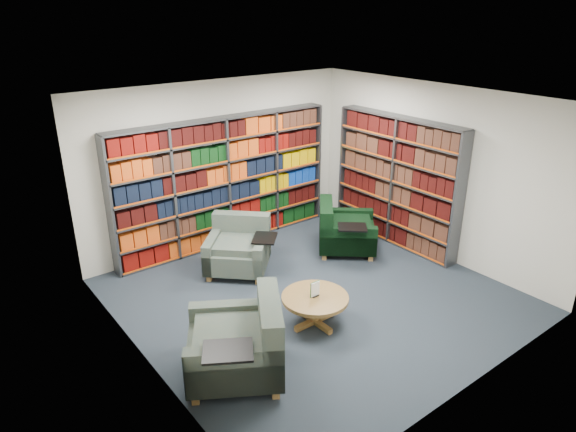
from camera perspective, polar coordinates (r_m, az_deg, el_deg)
room_shell at (r=6.90m, az=3.04°, el=1.18°), size 5.02×5.02×2.82m
bookshelf_back at (r=8.80m, az=-6.95°, el=3.71°), size 4.00×0.28×2.20m
bookshelf_right at (r=8.98m, az=11.95°, el=3.76°), size 0.28×2.50×2.20m
chair_teal_left at (r=8.13m, az=-5.46°, el=-3.65°), size 1.29×1.29×0.83m
chair_green_right at (r=8.73m, az=5.97°, el=-1.73°), size 1.31×1.31×0.84m
chair_teal_front at (r=5.91m, az=-4.97°, el=-14.15°), size 1.42×1.42×0.94m
coffee_table at (r=6.75m, az=3.01°, el=-9.51°), size 0.87×0.87×0.61m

